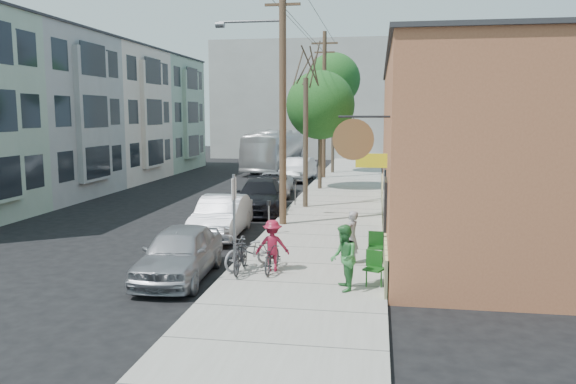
# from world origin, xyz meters

# --- Properties ---
(ground) EXTENTS (120.00, 120.00, 0.00)m
(ground) POSITION_xyz_m (0.00, 0.00, 0.00)
(ground) COLOR black
(sidewalk) EXTENTS (4.50, 58.00, 0.15)m
(sidewalk) POSITION_xyz_m (4.25, 11.00, 0.07)
(sidewalk) COLOR #98978D
(sidewalk) RESTS_ON ground
(cafe_building) EXTENTS (6.60, 20.20, 6.61)m
(cafe_building) POSITION_xyz_m (8.99, 4.99, 3.30)
(cafe_building) COLOR #9A5839
(cafe_building) RESTS_ON ground
(apartment_row) EXTENTS (6.30, 32.00, 9.00)m
(apartment_row) POSITION_xyz_m (-11.85, 14.00, 4.50)
(apartment_row) COLOR #93AA90
(apartment_row) RESTS_ON ground
(end_cap_building) EXTENTS (18.00, 8.00, 12.00)m
(end_cap_building) POSITION_xyz_m (-2.00, 42.00, 6.00)
(end_cap_building) COLOR #989994
(end_cap_building) RESTS_ON ground
(sign_post) EXTENTS (0.07, 0.45, 2.80)m
(sign_post) POSITION_xyz_m (2.35, -3.50, 1.83)
(sign_post) COLOR slate
(sign_post) RESTS_ON sidewalk
(parking_meter_near) EXTENTS (0.14, 0.14, 1.24)m
(parking_meter_near) POSITION_xyz_m (2.25, 1.92, 0.98)
(parking_meter_near) COLOR slate
(parking_meter_near) RESTS_ON sidewalk
(parking_meter_far) EXTENTS (0.14, 0.14, 1.24)m
(parking_meter_far) POSITION_xyz_m (2.25, 8.61, 0.98)
(parking_meter_far) COLOR slate
(parking_meter_far) RESTS_ON sidewalk
(utility_pole_near) EXTENTS (3.57, 0.28, 10.00)m
(utility_pole_near) POSITION_xyz_m (2.39, 3.87, 5.41)
(utility_pole_near) COLOR #503A28
(utility_pole_near) RESTS_ON sidewalk
(utility_pole_far) EXTENTS (1.80, 0.28, 10.00)m
(utility_pole_far) POSITION_xyz_m (2.45, 20.94, 5.34)
(utility_pole_far) COLOR #503A28
(utility_pole_far) RESTS_ON sidewalk
(tree_bare) EXTENTS (0.24, 0.24, 6.10)m
(tree_bare) POSITION_xyz_m (2.80, 8.25, 3.20)
(tree_bare) COLOR #44392C
(tree_bare) RESTS_ON sidewalk
(tree_leafy_mid) EXTENTS (4.03, 4.03, 6.95)m
(tree_leafy_mid) POSITION_xyz_m (2.80, 14.99, 5.08)
(tree_leafy_mid) COLOR #44392C
(tree_leafy_mid) RESTS_ON sidewalk
(tree_leafy_far) EXTENTS (3.99, 3.99, 8.96)m
(tree_leafy_far) POSITION_xyz_m (2.80, 24.43, 7.09)
(tree_leafy_far) COLOR #44392C
(tree_leafy_far) RESTS_ON sidewalk
(patio_chair_a) EXTENTS (0.54, 0.54, 0.88)m
(patio_chair_a) POSITION_xyz_m (6.20, -1.46, 0.59)
(patio_chair_a) COLOR #134513
(patio_chair_a) RESTS_ON sidewalk
(patio_chair_b) EXTENTS (0.66, 0.66, 0.88)m
(patio_chair_b) POSITION_xyz_m (6.17, -3.88, 0.59)
(patio_chair_b) COLOR #134513
(patio_chair_b) RESTS_ON sidewalk
(patron_grey) EXTENTS (0.58, 0.68, 1.58)m
(patron_grey) POSITION_xyz_m (5.48, -1.78, 0.94)
(patron_grey) COLOR gray
(patron_grey) RESTS_ON sidewalk
(patron_green) EXTENTS (0.78, 0.92, 1.68)m
(patron_green) POSITION_xyz_m (5.41, -4.43, 0.99)
(patron_green) COLOR #307939
(patron_green) RESTS_ON sidewalk
(cyclist) EXTENTS (1.01, 0.65, 1.47)m
(cyclist) POSITION_xyz_m (3.31, -2.98, 0.88)
(cyclist) COLOR maroon
(cyclist) RESTS_ON sidewalk
(cyclist_bike) EXTENTS (0.63, 1.65, 0.86)m
(cyclist_bike) POSITION_xyz_m (3.31, -2.98, 0.58)
(cyclist_bike) COLOR black
(cyclist_bike) RESTS_ON sidewalk
(parked_bike_a) EXTENTS (0.50, 1.65, 0.99)m
(parked_bike_a) POSITION_xyz_m (2.46, -3.27, 0.64)
(parked_bike_a) COLOR black
(parked_bike_a) RESTS_ON sidewalk
(parked_bike_b) EXTENTS (1.60, 1.99, 1.01)m
(parked_bike_b) POSITION_xyz_m (2.61, -2.78, 0.66)
(parked_bike_b) COLOR gray
(parked_bike_b) RESTS_ON sidewalk
(car_0) EXTENTS (1.96, 4.42, 1.48)m
(car_0) POSITION_xyz_m (0.80, -3.63, 0.74)
(car_0) COLOR gray
(car_0) RESTS_ON ground
(car_1) EXTENTS (1.80, 4.62, 1.50)m
(car_1) POSITION_xyz_m (0.44, 1.92, 0.75)
(car_1) COLOR #B7B7BF
(car_1) RESTS_ON ground
(car_2) EXTENTS (2.63, 5.38, 1.51)m
(car_2) POSITION_xyz_m (0.80, 7.29, 0.75)
(car_2) COLOR black
(car_2) RESTS_ON ground
(car_3) EXTENTS (2.57, 4.82, 1.29)m
(car_3) POSITION_xyz_m (0.35, 12.71, 0.64)
(car_3) COLOR #ACADB4
(car_3) RESTS_ON ground
(car_4) EXTENTS (2.05, 4.91, 1.58)m
(car_4) POSITION_xyz_m (0.80, 19.90, 0.79)
(car_4) COLOR #A2A4A9
(car_4) RESTS_ON ground
(bus) EXTENTS (3.61, 11.95, 3.28)m
(bus) POSITION_xyz_m (-1.93, 26.95, 1.64)
(bus) COLOR silver
(bus) RESTS_ON ground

